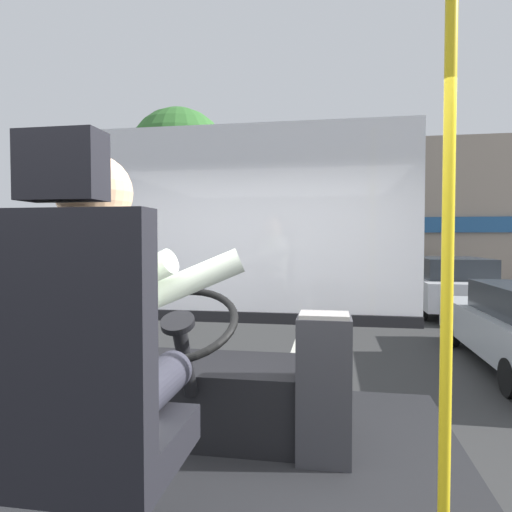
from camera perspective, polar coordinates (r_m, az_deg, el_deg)
name	(u,v)px	position (r m, az deg, el deg)	size (l,w,h in m)	color
ground	(304,322)	(10.65, 6.16, -8.39)	(18.00, 44.00, 0.06)	#333333
driver_seat	(87,410)	(1.45, -20.70, -17.90)	(0.48, 0.48, 1.37)	black
bus_driver	(105,326)	(1.48, -18.68, -8.39)	(0.80, 0.59, 0.83)	#282833
steering_console	(205,394)	(2.64, -6.47, -17.03)	(1.10, 1.01, 0.85)	black
handrail_pole	(448,231)	(1.78, 23.26, 2.92)	(0.04, 0.04, 2.24)	yellow
fare_box	(324,388)	(2.31, 8.64, -16.25)	(0.26, 0.20, 0.73)	#333338
windshield_panel	(248,246)	(3.33, -1.01, 1.34)	(2.50, 0.08, 1.48)	white
street_tree	(179,160)	(11.79, -9.80, 11.92)	(2.53, 2.53, 5.23)	#4C3828
shop_building	(424,215)	(20.85, 20.60, 4.90)	(9.91, 4.14, 5.95)	gray
parked_car_white	(450,284)	(12.75, 23.44, -3.33)	(1.94, 4.18, 1.45)	silver
parked_car_black	(418,274)	(17.33, 19.98, -2.23)	(1.78, 3.94, 1.24)	black
parked_car_green	(399,264)	(23.71, 17.78, -0.98)	(1.93, 4.38, 1.30)	#195633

